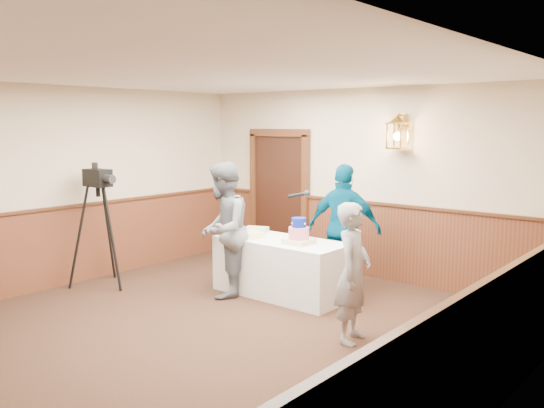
{
  "coord_description": "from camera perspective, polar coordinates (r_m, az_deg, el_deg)",
  "views": [
    {
      "loc": [
        4.37,
        -3.94,
        2.27
      ],
      "look_at": [
        -0.31,
        1.7,
        1.25
      ],
      "focal_mm": 38.0,
      "sensor_mm": 36.0,
      "label": 1
    }
  ],
  "objects": [
    {
      "name": "assistant_p",
      "position": [
        7.86,
        7.18,
        -2.39
      ],
      "size": [
        1.09,
        0.63,
        1.74
      ],
      "primitive_type": "imported",
      "rotation": [
        0.0,
        0.0,
        3.35
      ],
      "color": "#004361",
      "rests_on": "ground"
    },
    {
      "name": "room_shell",
      "position": [
        6.28,
        -5.46,
        1.03
      ],
      "size": [
        6.02,
        7.02,
        2.81
      ],
      "color": "#C6B794",
      "rests_on": "ground"
    },
    {
      "name": "sheet_cake_green",
      "position": [
        8.14,
        -1.62,
        -2.58
      ],
      "size": [
        0.38,
        0.34,
        0.07
      ],
      "primitive_type": "cube",
      "rotation": [
        0.0,
        0.0,
        0.35
      ],
      "color": "#B2E19F",
      "rests_on": "display_table"
    },
    {
      "name": "ground",
      "position": [
        6.31,
        -7.92,
        -13.25
      ],
      "size": [
        7.0,
        7.0,
        0.0
      ],
      "primitive_type": "plane",
      "color": "black",
      "rests_on": "ground"
    },
    {
      "name": "interviewer",
      "position": [
        7.6,
        -4.86,
        -2.55
      ],
      "size": [
        1.6,
        1.09,
        1.78
      ],
      "rotation": [
        0.0,
        0.0,
        -1.06
      ],
      "color": "slate",
      "rests_on": "ground"
    },
    {
      "name": "sheet_cake_yellow",
      "position": [
        7.82,
        -2.17,
        -3.02
      ],
      "size": [
        0.44,
        0.4,
        0.07
      ],
      "primitive_type": "cube",
      "rotation": [
        0.0,
        0.0,
        -0.41
      ],
      "color": "#EBE78C",
      "rests_on": "display_table"
    },
    {
      "name": "tiered_cake",
      "position": [
        7.36,
        2.67,
        -2.95
      ],
      "size": [
        0.33,
        0.33,
        0.34
      ],
      "rotation": [
        0.0,
        0.0,
        -0.0
      ],
      "color": "beige",
      "rests_on": "display_table"
    },
    {
      "name": "display_table",
      "position": [
        7.72,
        0.95,
        -6.28
      ],
      "size": [
        1.8,
        0.8,
        0.75
      ],
      "primitive_type": "cube",
      "color": "white",
      "rests_on": "ground"
    },
    {
      "name": "tv_camera_rig",
      "position": [
        8.42,
        -16.69,
        -2.86
      ],
      "size": [
        0.65,
        0.61,
        1.65
      ],
      "rotation": [
        0.0,
        0.0,
        0.01
      ],
      "color": "black",
      "rests_on": "ground"
    },
    {
      "name": "baker",
      "position": [
        6.08,
        8.04,
        -6.76
      ],
      "size": [
        0.47,
        0.61,
        1.48
      ],
      "primitive_type": "imported",
      "rotation": [
        0.0,
        0.0,
        1.82
      ],
      "color": "gray",
      "rests_on": "ground"
    }
  ]
}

